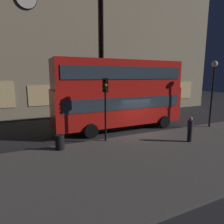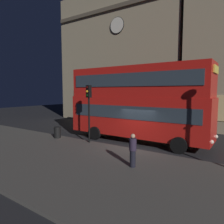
{
  "view_description": "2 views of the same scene",
  "coord_description": "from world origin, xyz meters",
  "px_view_note": "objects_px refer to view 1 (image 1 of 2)",
  "views": [
    {
      "loc": [
        -7.94,
        -12.11,
        4.25
      ],
      "look_at": [
        -2.31,
        -0.13,
        1.82
      ],
      "focal_mm": 31.6,
      "sensor_mm": 36.0,
      "label": 1
    },
    {
      "loc": [
        6.18,
        -11.68,
        3.7
      ],
      "look_at": [
        -2.73,
        1.4,
        2.1
      ],
      "focal_mm": 33.01,
      "sensor_mm": 36.0,
      "label": 2
    }
  ],
  "objects_px": {
    "traffic_light_near_kerb": "(105,96)",
    "pedestrian": "(190,129)",
    "street_lamp": "(213,81)",
    "double_decker_bus": "(119,92)",
    "litter_bin": "(60,142)"
  },
  "relations": [
    {
      "from": "traffic_light_near_kerb",
      "to": "pedestrian",
      "type": "xyz_separation_m",
      "value": [
        4.78,
        -2.42,
        -2.05
      ]
    },
    {
      "from": "street_lamp",
      "to": "pedestrian",
      "type": "distance_m",
      "value": 5.65
    },
    {
      "from": "traffic_light_near_kerb",
      "to": "street_lamp",
      "type": "distance_m",
      "value": 9.2
    },
    {
      "from": "double_decker_bus",
      "to": "pedestrian",
      "type": "xyz_separation_m",
      "value": [
        2.45,
        -5.03,
        -2.1
      ]
    },
    {
      "from": "pedestrian",
      "to": "street_lamp",
      "type": "bearing_deg",
      "value": -37.83
    },
    {
      "from": "double_decker_bus",
      "to": "traffic_light_near_kerb",
      "type": "height_order",
      "value": "double_decker_bus"
    },
    {
      "from": "street_lamp",
      "to": "pedestrian",
      "type": "bearing_deg",
      "value": -154.77
    },
    {
      "from": "traffic_light_near_kerb",
      "to": "street_lamp",
      "type": "bearing_deg",
      "value": 9.68
    },
    {
      "from": "street_lamp",
      "to": "traffic_light_near_kerb",
      "type": "bearing_deg",
      "value": 177.79
    },
    {
      "from": "street_lamp",
      "to": "double_decker_bus",
      "type": "bearing_deg",
      "value": 156.49
    },
    {
      "from": "pedestrian",
      "to": "litter_bin",
      "type": "relative_size",
      "value": 1.88
    },
    {
      "from": "double_decker_bus",
      "to": "pedestrian",
      "type": "distance_m",
      "value": 5.98
    },
    {
      "from": "double_decker_bus",
      "to": "traffic_light_near_kerb",
      "type": "relative_size",
      "value": 2.64
    },
    {
      "from": "traffic_light_near_kerb",
      "to": "pedestrian",
      "type": "height_order",
      "value": "traffic_light_near_kerb"
    },
    {
      "from": "street_lamp",
      "to": "litter_bin",
      "type": "relative_size",
      "value": 6.23
    }
  ]
}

